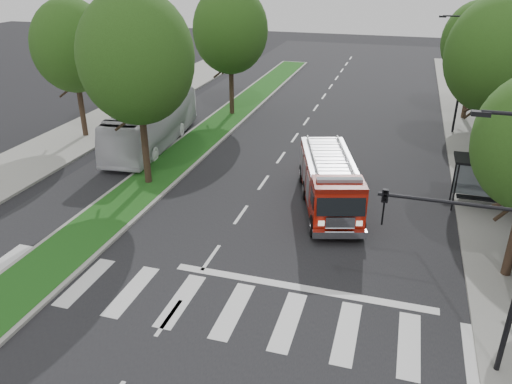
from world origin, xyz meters
TOP-DOWN VIEW (x-y plane):
  - ground at (0.00, 0.00)m, footprint 140.00×140.00m
  - sidewalk_right at (12.50, 10.00)m, footprint 5.00×80.00m
  - sidewalk_left at (-14.50, 10.00)m, footprint 5.00×80.00m
  - median at (-6.00, 18.00)m, footprint 3.00×50.00m
  - bus_shelter at (11.20, 8.15)m, footprint 3.20×1.60m
  - tree_right_mid at (11.50, 14.00)m, footprint 5.60×5.60m
  - tree_right_far at (11.50, 24.00)m, footprint 5.00×5.00m
  - tree_median_near at (-6.00, 6.00)m, footprint 5.80×5.80m
  - tree_median_far at (-6.00, 20.00)m, footprint 5.60×5.60m
  - tree_left_mid at (-14.00, 12.00)m, footprint 5.20×5.20m
  - streetlight_right_near at (9.61, -3.50)m, footprint 4.08×0.22m
  - streetlight_right_far at (10.35, 20.00)m, footprint 2.11×0.20m
  - fire_engine at (3.88, 6.16)m, footprint 4.40×8.09m
  - city_bus at (-8.67, 11.88)m, footprint 3.67×11.20m

SIDE VIEW (x-z plane):
  - ground at x=0.00m, z-range 0.00..0.00m
  - sidewalk_right at x=12.50m, z-range 0.00..0.15m
  - sidewalk_left at x=-14.50m, z-range 0.00..0.15m
  - median at x=-6.00m, z-range 0.00..0.16m
  - fire_engine at x=3.88m, z-range -0.05..2.64m
  - city_bus at x=-8.67m, z-range 0.00..3.06m
  - bus_shelter at x=11.20m, z-range 0.73..3.34m
  - streetlight_right_far at x=10.35m, z-range 0.48..8.48m
  - streetlight_right_near at x=9.61m, z-range 0.67..8.67m
  - tree_right_far at x=11.50m, z-range 1.47..10.20m
  - tree_left_mid at x=-14.00m, z-range 1.58..10.74m
  - tree_right_mid at x=11.50m, z-range 1.63..11.35m
  - tree_median_far at x=-6.00m, z-range 1.63..11.35m
  - tree_median_near at x=-6.00m, z-range 1.73..11.89m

